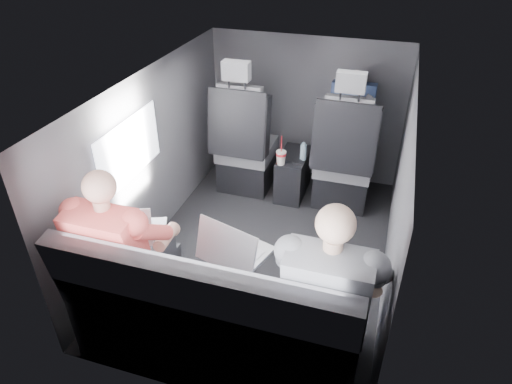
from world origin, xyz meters
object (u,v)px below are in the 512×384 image
(center_console, at_px, (293,174))
(passenger_rear_right, at_px, (329,294))
(laptop_silver, at_px, (233,248))
(laptop_black, at_px, (344,267))
(front_seat_left, at_px, (245,150))
(rear_bench, at_px, (213,324))
(water_bottle, at_px, (303,152))
(front_seat_right, at_px, (344,164))
(soda_cup, at_px, (281,157))
(passenger_rear_left, at_px, (125,251))
(laptop_white, at_px, (134,230))
(passenger_front_right, at_px, (351,116))

(center_console, height_order, passenger_rear_right, passenger_rear_right)
(laptop_silver, relative_size, laptop_black, 1.28)
(front_seat_left, bearing_deg, laptop_silver, -73.71)
(rear_bench, bearing_deg, water_bottle, 87.16)
(water_bottle, bearing_deg, rear_bench, -92.84)
(front_seat_right, distance_m, laptop_black, 1.61)
(soda_cup, relative_size, passenger_rear_left, 0.22)
(front_seat_right, height_order, laptop_white, front_seat_right)
(soda_cup, relative_size, laptop_black, 0.76)
(passenger_rear_left, bearing_deg, passenger_rear_right, -0.03)
(laptop_silver, height_order, laptop_black, laptop_silver)
(soda_cup, xyz_separation_m, laptop_white, (-0.54, -1.47, 0.17))
(front_seat_right, xyz_separation_m, laptop_white, (-1.06, -1.63, 0.23))
(rear_bench, relative_size, water_bottle, 9.97)
(front_seat_right, bearing_deg, laptop_black, -82.72)
(laptop_black, bearing_deg, passenger_rear_left, -169.56)
(laptop_silver, bearing_deg, soda_cup, 93.64)
(center_console, xyz_separation_m, laptop_black, (0.65, -1.62, 0.43))
(passenger_front_right, bearing_deg, soda_cup, -141.07)
(center_console, height_order, laptop_white, laptop_white)
(water_bottle, bearing_deg, center_console, 150.38)
(soda_cup, xyz_separation_m, passenger_rear_right, (0.68, -1.65, 0.17))
(laptop_black, bearing_deg, water_bottle, 109.59)
(front_seat_left, xyz_separation_m, laptop_white, (-0.16, -1.63, 0.23))
(center_console, relative_size, passenger_rear_left, 0.40)
(rear_bench, bearing_deg, laptop_silver, 85.25)
(soda_cup, distance_m, passenger_rear_left, 1.73)
(front_seat_right, xyz_separation_m, center_console, (-0.45, 0.04, -0.20))
(water_bottle, bearing_deg, laptop_silver, -92.51)
(front_seat_right, height_order, water_bottle, front_seat_right)
(laptop_black, bearing_deg, front_seat_right, 97.28)
(soda_cup, bearing_deg, passenger_rear_right, -67.55)
(center_console, bearing_deg, laptop_black, -68.10)
(front_seat_left, xyz_separation_m, front_seat_right, (0.90, 0.00, 0.00))
(center_console, xyz_separation_m, laptop_white, (-0.61, -1.67, 0.43))
(laptop_white, relative_size, passenger_front_right, 0.58)
(laptop_white, bearing_deg, passenger_rear_right, -8.32)
(passenger_front_right, bearing_deg, laptop_silver, -102.56)
(laptop_white, distance_m, passenger_front_right, 2.16)
(front_seat_left, distance_m, rear_bench, 1.96)
(laptop_white, bearing_deg, front_seat_left, 84.38)
(laptop_silver, distance_m, passenger_rear_right, 0.62)
(water_bottle, bearing_deg, passenger_front_right, 37.95)
(laptop_white, bearing_deg, passenger_front_right, 60.85)
(front_seat_left, bearing_deg, laptop_black, -55.14)
(soda_cup, relative_size, laptop_silver, 0.59)
(front_seat_left, xyz_separation_m, water_bottle, (0.54, -0.01, 0.07))
(center_console, relative_size, soda_cup, 1.81)
(rear_bench, height_order, laptop_black, rear_bench)
(center_console, distance_m, laptop_silver, 1.72)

